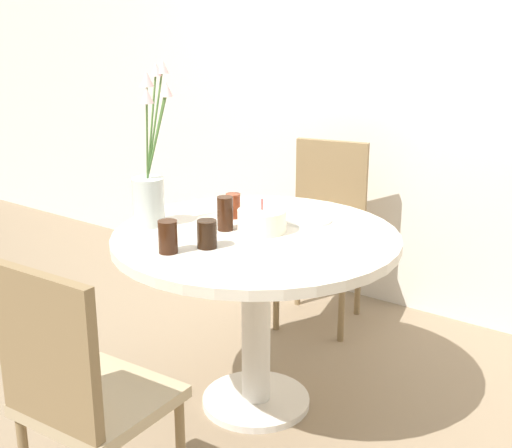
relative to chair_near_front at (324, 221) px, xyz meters
name	(u,v)px	position (x,y,z in m)	size (l,w,h in m)	color
ground_plane	(256,403)	(0.23, -0.92, -0.54)	(16.00, 16.00, 0.00)	#89755B
wall_back	(408,67)	(0.23, 0.40, 0.76)	(8.00, 0.05, 2.60)	silver
dining_table	(256,267)	(0.23, -0.92, 0.08)	(1.13, 1.13, 0.76)	silver
chair_near_front	(324,221)	(0.00, 0.00, 0.00)	(0.49, 0.49, 0.94)	tan
chair_far_back	(79,389)	(0.27, -1.86, 0.00)	(0.42, 0.42, 0.94)	tan
birthday_cake	(261,220)	(0.23, -0.88, 0.27)	(0.19, 0.19, 0.13)	white
flower_vase	(150,178)	(-0.18, -1.07, 0.41)	(0.19, 0.21, 0.65)	silver
side_plate	(307,220)	(0.30, -0.65, 0.23)	(0.20, 0.20, 0.01)	white
drink_glass_0	(225,213)	(0.10, -0.95, 0.29)	(0.06, 0.06, 0.14)	#33190C
drink_glass_1	(207,234)	(0.18, -1.15, 0.27)	(0.07, 0.07, 0.10)	black
drink_glass_2	(233,206)	(0.02, -0.80, 0.27)	(0.06, 0.06, 0.10)	maroon
drink_glass_3	(168,237)	(0.10, -1.28, 0.28)	(0.07, 0.07, 0.12)	#33190C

